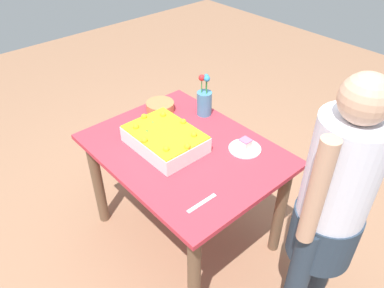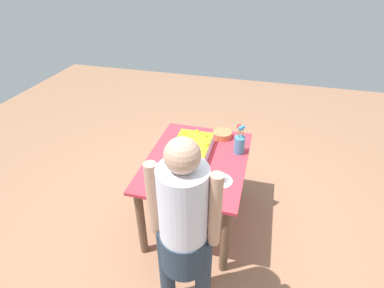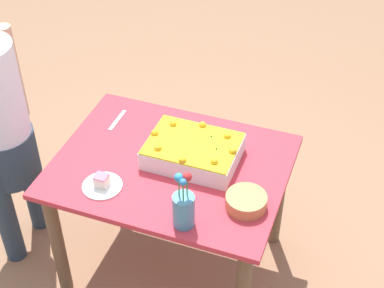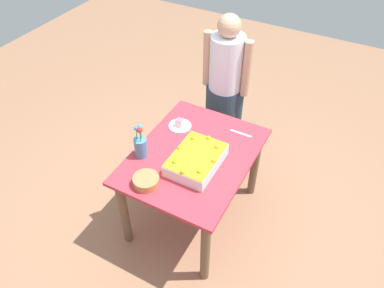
{
  "view_description": "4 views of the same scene",
  "coord_description": "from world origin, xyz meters",
  "views": [
    {
      "loc": [
        1.33,
        -1.12,
        2.07
      ],
      "look_at": [
        0.03,
        0.04,
        0.77
      ],
      "focal_mm": 35.0,
      "sensor_mm": 36.0,
      "label": 1
    },
    {
      "loc": [
        2.07,
        0.5,
        2.28
      ],
      "look_at": [
        -0.05,
        -0.06,
        0.86
      ],
      "focal_mm": 28.0,
      "sensor_mm": 36.0,
      "label": 2
    },
    {
      "loc": [
        -0.83,
        1.97,
        2.65
      ],
      "look_at": [
        -0.1,
        -0.03,
        0.87
      ],
      "focal_mm": 55.0,
      "sensor_mm": 36.0,
      "label": 3
    },
    {
      "loc": [
        -1.81,
        -0.96,
        2.73
      ],
      "look_at": [
        -0.05,
        -0.01,
        0.89
      ],
      "focal_mm": 35.0,
      "sensor_mm": 36.0,
      "label": 4
    }
  ],
  "objects": [
    {
      "name": "ground_plane",
      "position": [
        0.0,
        0.0,
        0.0
      ],
      "size": [
        8.0,
        8.0,
        0.0
      ],
      "primitive_type": "plane",
      "color": "#966A4E"
    },
    {
      "name": "sheet_cake",
      "position": [
        -0.09,
        -0.07,
        0.79
      ],
      "size": [
        0.44,
        0.32,
        0.13
      ],
      "color": "white",
      "rests_on": "dining_table"
    },
    {
      "name": "dining_table",
      "position": [
        0.0,
        0.0,
        0.61
      ],
      "size": [
        1.12,
        0.86,
        0.74
      ],
      "color": "#C2303F",
      "rests_on": "ground_plane"
    },
    {
      "name": "serving_plate_with_slice",
      "position": [
        0.24,
        0.26,
        0.76
      ],
      "size": [
        0.19,
        0.19,
        0.07
      ],
      "color": "white",
      "rests_on": "dining_table"
    },
    {
      "name": "fruit_bowl",
      "position": [
        -0.42,
        0.15,
        0.77
      ],
      "size": [
        0.19,
        0.19,
        0.06
      ],
      "primitive_type": "cylinder",
      "color": "#BF7445",
      "rests_on": "dining_table"
    },
    {
      "name": "flower_vase",
      "position": [
        -0.2,
        0.34,
        0.84
      ],
      "size": [
        0.1,
        0.1,
        0.29
      ],
      "color": "teal",
      "rests_on": "dining_table"
    },
    {
      "name": "person_standing",
      "position": [
        0.86,
        0.13,
        0.85
      ],
      "size": [
        0.31,
        0.45,
        1.49
      ],
      "rotation": [
        0.0,
        0.0,
        3.14
      ],
      "color": "#293748",
      "rests_on": "ground_plane"
    },
    {
      "name": "cake_knife",
      "position": [
        0.39,
        -0.23,
        0.74
      ],
      "size": [
        0.02,
        0.18,
        0.0
      ],
      "primitive_type": "cube",
      "rotation": [
        0.0,
        0.0,
        4.7
      ],
      "color": "silver",
      "rests_on": "dining_table"
    }
  ]
}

